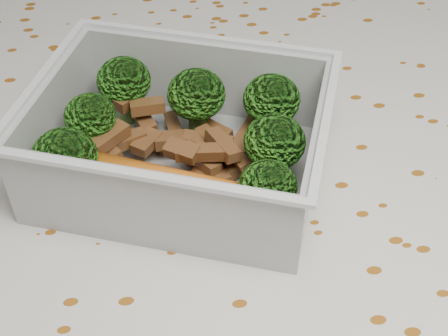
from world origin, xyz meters
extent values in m
cube|color=brown|center=(0.00, 0.00, 0.73)|extent=(1.40, 0.90, 0.04)
cube|color=silver|center=(0.00, 0.00, 0.75)|extent=(1.46, 0.96, 0.01)
cube|color=silver|center=(-0.03, 0.02, 0.76)|extent=(0.23, 0.20, 0.00)
cube|color=silver|center=(0.00, 0.09, 0.79)|extent=(0.17, 0.07, 0.06)
cube|color=silver|center=(-0.06, -0.04, 0.79)|extent=(0.17, 0.07, 0.06)
cube|color=silver|center=(0.06, -0.01, 0.79)|extent=(0.05, 0.13, 0.06)
cube|color=silver|center=(-0.11, 0.06, 0.79)|extent=(0.05, 0.13, 0.06)
cube|color=silver|center=(0.00, 0.09, 0.82)|extent=(0.19, 0.08, 0.00)
cube|color=silver|center=(-0.06, -0.05, 0.82)|extent=(0.19, 0.08, 0.00)
cube|color=silver|center=(0.06, -0.01, 0.82)|extent=(0.06, 0.13, 0.00)
cube|color=silver|center=(-0.12, 0.06, 0.82)|extent=(0.06, 0.13, 0.00)
cylinder|color=#608C3F|center=(-0.06, 0.09, 0.77)|extent=(0.02, 0.02, 0.02)
ellipsoid|color=#34801C|center=(-0.06, 0.09, 0.80)|extent=(0.04, 0.04, 0.03)
cylinder|color=#608C3F|center=(-0.01, 0.06, 0.77)|extent=(0.02, 0.02, 0.02)
ellipsoid|color=#34801C|center=(-0.01, 0.06, 0.80)|extent=(0.04, 0.04, 0.04)
cylinder|color=#608C3F|center=(0.04, 0.05, 0.77)|extent=(0.02, 0.02, 0.02)
ellipsoid|color=#34801C|center=(0.04, 0.05, 0.80)|extent=(0.04, 0.04, 0.04)
cylinder|color=#608C3F|center=(-0.09, 0.05, 0.77)|extent=(0.02, 0.02, 0.03)
ellipsoid|color=#34801C|center=(-0.09, 0.05, 0.80)|extent=(0.04, 0.04, 0.03)
cylinder|color=#608C3F|center=(0.03, 0.00, 0.77)|extent=(0.02, 0.02, 0.02)
ellipsoid|color=#34801C|center=(0.03, 0.00, 0.80)|extent=(0.04, 0.04, 0.04)
cylinder|color=#608C3F|center=(-0.11, 0.01, 0.77)|extent=(0.02, 0.02, 0.02)
ellipsoid|color=#34801C|center=(-0.11, 0.01, 0.80)|extent=(0.04, 0.04, 0.04)
cylinder|color=#608C3F|center=(0.02, -0.04, 0.77)|extent=(0.02, 0.02, 0.03)
ellipsoid|color=#34801C|center=(0.02, -0.04, 0.80)|extent=(0.04, 0.04, 0.03)
cube|color=brown|center=(-0.01, 0.02, 0.77)|extent=(0.03, 0.01, 0.01)
cube|color=brown|center=(0.02, 0.05, 0.77)|extent=(0.03, 0.03, 0.01)
cube|color=brown|center=(-0.03, 0.04, 0.78)|extent=(0.02, 0.01, 0.01)
cube|color=brown|center=(-0.03, 0.01, 0.79)|extent=(0.03, 0.02, 0.01)
cube|color=brown|center=(-0.05, 0.06, 0.78)|extent=(0.02, 0.03, 0.01)
cube|color=brown|center=(-0.05, 0.06, 0.77)|extent=(0.01, 0.03, 0.01)
cube|color=brown|center=(-0.05, 0.06, 0.79)|extent=(0.03, 0.01, 0.01)
cube|color=brown|center=(-0.02, 0.01, 0.77)|extent=(0.03, 0.03, 0.01)
cube|color=brown|center=(-0.01, 0.01, 0.77)|extent=(0.02, 0.04, 0.01)
cube|color=brown|center=(-0.07, 0.04, 0.78)|extent=(0.03, 0.02, 0.01)
cube|color=brown|center=(-0.03, 0.06, 0.77)|extent=(0.01, 0.03, 0.01)
cube|color=brown|center=(0.00, 0.06, 0.77)|extent=(0.03, 0.03, 0.01)
cube|color=brown|center=(-0.06, 0.07, 0.79)|extent=(0.02, 0.02, 0.01)
cube|color=brown|center=(0.00, 0.04, 0.77)|extent=(0.03, 0.03, 0.01)
cube|color=brown|center=(0.01, 0.02, 0.78)|extent=(0.02, 0.04, 0.01)
cube|color=brown|center=(-0.01, 0.03, 0.78)|extent=(0.04, 0.03, 0.01)
cube|color=brown|center=(0.00, 0.01, 0.79)|extent=(0.02, 0.03, 0.01)
cube|color=brown|center=(-0.02, 0.01, 0.78)|extent=(0.03, 0.03, 0.01)
cube|color=brown|center=(-0.01, 0.02, 0.78)|extent=(0.03, 0.03, 0.01)
cube|color=brown|center=(-0.08, 0.03, 0.78)|extent=(0.02, 0.03, 0.01)
cube|color=brown|center=(-0.08, 0.03, 0.79)|extent=(0.03, 0.03, 0.01)
cube|color=brown|center=(-0.01, 0.03, 0.78)|extent=(0.02, 0.03, 0.01)
cube|color=brown|center=(-0.07, 0.05, 0.77)|extent=(0.03, 0.01, 0.01)
cube|color=brown|center=(0.00, 0.01, 0.77)|extent=(0.03, 0.02, 0.01)
cube|color=brown|center=(0.03, 0.03, 0.77)|extent=(0.04, 0.02, 0.01)
cube|color=brown|center=(-0.02, 0.01, 0.79)|extent=(0.03, 0.01, 0.01)
cube|color=brown|center=(-0.05, 0.04, 0.78)|extent=(0.02, 0.03, 0.01)
cube|color=brown|center=(0.01, 0.02, 0.77)|extent=(0.03, 0.03, 0.01)
cube|color=brown|center=(-0.04, 0.05, 0.77)|extent=(0.03, 0.03, 0.01)
cube|color=brown|center=(0.00, 0.02, 0.78)|extent=(0.03, 0.02, 0.01)
cylinder|color=#D06418|center=(-0.04, -0.02, 0.78)|extent=(0.14, 0.09, 0.03)
sphere|color=#D06418|center=(0.02, -0.05, 0.78)|extent=(0.03, 0.03, 0.03)
sphere|color=#D06418|center=(-0.10, 0.02, 0.78)|extent=(0.03, 0.03, 0.03)
camera|label=1|loc=(-0.05, -0.30, 1.07)|focal=50.00mm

